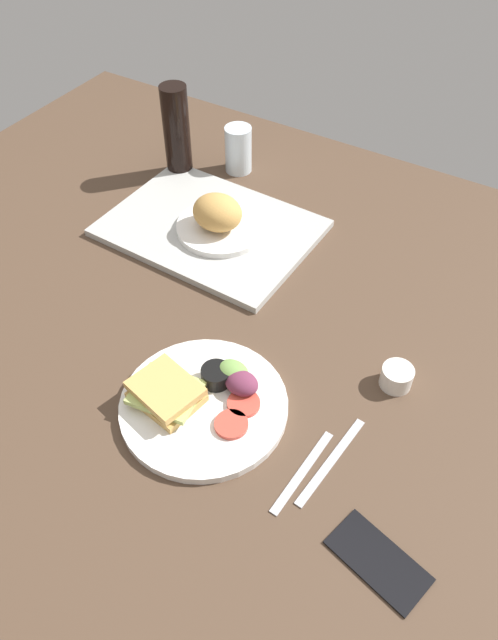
{
  "coord_description": "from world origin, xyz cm",
  "views": [
    {
      "loc": [
        41.71,
        -62.52,
        85.58
      ],
      "look_at": [
        2.0,
        3.0,
        4.0
      ],
      "focal_mm": 34.02,
      "sensor_mm": 36.0,
      "label": 1
    }
  ],
  "objects_px": {
    "espresso_cup": "(397,377)",
    "cell_phone": "(378,560)",
    "soda_bottle": "(177,132)",
    "bread_plate_near": "(219,218)",
    "serving_tray": "(210,228)",
    "fork": "(303,471)",
    "drinking_glass": "(238,149)",
    "knife": "(331,461)",
    "plate_with_salad": "(202,399)"
  },
  "relations": [
    {
      "from": "soda_bottle",
      "to": "knife",
      "type": "bearing_deg",
      "value": -38.52
    },
    {
      "from": "knife",
      "to": "plate_with_salad",
      "type": "bearing_deg",
      "value": 99.76
    },
    {
      "from": "serving_tray",
      "to": "espresso_cup",
      "type": "bearing_deg",
      "value": -20.15
    },
    {
      "from": "plate_with_salad",
      "to": "drinking_glass",
      "type": "bearing_deg",
      "value": 116.96
    },
    {
      "from": "bread_plate_near",
      "to": "knife",
      "type": "height_order",
      "value": "bread_plate_near"
    },
    {
      "from": "drinking_glass",
      "to": "soda_bottle",
      "type": "height_order",
      "value": "soda_bottle"
    },
    {
      "from": "soda_bottle",
      "to": "cell_phone",
      "type": "height_order",
      "value": "soda_bottle"
    },
    {
      "from": "soda_bottle",
      "to": "bread_plate_near",
      "type": "bearing_deg",
      "value": -35.99
    },
    {
      "from": "cell_phone",
      "to": "bread_plate_near",
      "type": "bearing_deg",
      "value": 154.86
    },
    {
      "from": "espresso_cup",
      "to": "cell_phone",
      "type": "distance_m",
      "value": 0.32
    },
    {
      "from": "bread_plate_near",
      "to": "cell_phone",
      "type": "relative_size",
      "value": 1.38
    },
    {
      "from": "cell_phone",
      "to": "soda_bottle",
      "type": "bearing_deg",
      "value": 155.91
    },
    {
      "from": "serving_tray",
      "to": "cell_phone",
      "type": "bearing_deg",
      "value": -38.88
    },
    {
      "from": "bread_plate_near",
      "to": "plate_with_salad",
      "type": "height_order",
      "value": "bread_plate_near"
    },
    {
      "from": "drinking_glass",
      "to": "fork",
      "type": "relative_size",
      "value": 0.68
    },
    {
      "from": "espresso_cup",
      "to": "cell_phone",
      "type": "height_order",
      "value": "espresso_cup"
    },
    {
      "from": "bread_plate_near",
      "to": "fork",
      "type": "height_order",
      "value": "bread_plate_near"
    },
    {
      "from": "fork",
      "to": "knife",
      "type": "distance_m",
      "value": 0.05
    },
    {
      "from": "bread_plate_near",
      "to": "cell_phone",
      "type": "bearing_deg",
      "value": -39.91
    },
    {
      "from": "espresso_cup",
      "to": "soda_bottle",
      "type": "bearing_deg",
      "value": 154.03
    },
    {
      "from": "bread_plate_near",
      "to": "drinking_glass",
      "type": "distance_m",
      "value": 0.27
    },
    {
      "from": "espresso_cup",
      "to": "fork",
      "type": "distance_m",
      "value": 0.25
    },
    {
      "from": "bread_plate_near",
      "to": "knife",
      "type": "xyz_separation_m",
      "value": [
        0.46,
        -0.38,
        -0.05
      ]
    },
    {
      "from": "soda_bottle",
      "to": "serving_tray",
      "type": "bearing_deg",
      "value": -38.82
    },
    {
      "from": "drinking_glass",
      "to": "espresso_cup",
      "type": "xyz_separation_m",
      "value": [
        0.59,
        -0.43,
        -0.04
      ]
    },
    {
      "from": "plate_with_salad",
      "to": "knife",
      "type": "bearing_deg",
      "value": 3.84
    },
    {
      "from": "serving_tray",
      "to": "knife",
      "type": "height_order",
      "value": "serving_tray"
    },
    {
      "from": "plate_with_salad",
      "to": "soda_bottle",
      "type": "distance_m",
      "value": 0.72
    },
    {
      "from": "soda_bottle",
      "to": "fork",
      "type": "xyz_separation_m",
      "value": [
        0.65,
        -0.58,
        -0.11
      ]
    },
    {
      "from": "cell_phone",
      "to": "drinking_glass",
      "type": "bearing_deg",
      "value": 147.89
    },
    {
      "from": "fork",
      "to": "cell_phone",
      "type": "relative_size",
      "value": 1.18
    },
    {
      "from": "fork",
      "to": "cell_phone",
      "type": "xyz_separation_m",
      "value": [
        0.16,
        -0.07,
        0.0
      ]
    },
    {
      "from": "serving_tray",
      "to": "espresso_cup",
      "type": "xyz_separation_m",
      "value": [
        0.52,
        -0.19,
        0.01
      ]
    },
    {
      "from": "serving_tray",
      "to": "knife",
      "type": "bearing_deg",
      "value": -38.39
    },
    {
      "from": "knife",
      "to": "drinking_glass",
      "type": "bearing_deg",
      "value": 47.82
    },
    {
      "from": "bread_plate_near",
      "to": "knife",
      "type": "relative_size",
      "value": 1.05
    },
    {
      "from": "cell_phone",
      "to": "serving_tray",
      "type": "bearing_deg",
      "value": 155.89
    },
    {
      "from": "bread_plate_near",
      "to": "espresso_cup",
      "type": "xyz_separation_m",
      "value": [
        0.49,
        -0.18,
        -0.03
      ]
    },
    {
      "from": "serving_tray",
      "to": "drinking_glass",
      "type": "xyz_separation_m",
      "value": [
        -0.08,
        0.24,
        0.05
      ]
    },
    {
      "from": "serving_tray",
      "to": "fork",
      "type": "relative_size",
      "value": 2.65
    },
    {
      "from": "drinking_glass",
      "to": "knife",
      "type": "relative_size",
      "value": 0.61
    },
    {
      "from": "fork",
      "to": "cell_phone",
      "type": "height_order",
      "value": "cell_phone"
    },
    {
      "from": "plate_with_salad",
      "to": "knife",
      "type": "relative_size",
      "value": 1.51
    },
    {
      "from": "cell_phone",
      "to": "fork",
      "type": "bearing_deg",
      "value": 171.06
    },
    {
      "from": "serving_tray",
      "to": "cell_phone",
      "type": "relative_size",
      "value": 3.13
    },
    {
      "from": "fork",
      "to": "cell_phone",
      "type": "distance_m",
      "value": 0.17
    },
    {
      "from": "serving_tray",
      "to": "bread_plate_near",
      "type": "distance_m",
      "value": 0.05
    },
    {
      "from": "serving_tray",
      "to": "cell_phone",
      "type": "distance_m",
      "value": 0.79
    },
    {
      "from": "knife",
      "to": "cell_phone",
      "type": "bearing_deg",
      "value": -124.79
    },
    {
      "from": "bread_plate_near",
      "to": "soda_bottle",
      "type": "distance_m",
      "value": 0.28
    }
  ]
}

